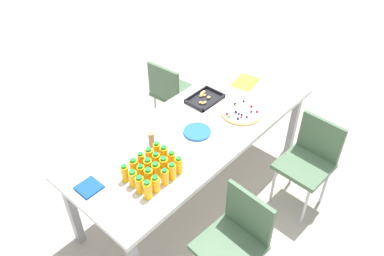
{
  "coord_description": "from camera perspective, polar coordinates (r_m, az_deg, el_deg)",
  "views": [
    {
      "loc": [
        -1.81,
        -1.55,
        2.71
      ],
      "look_at": [
        -0.06,
        0.0,
        0.78
      ],
      "focal_mm": 35.68,
      "sensor_mm": 36.0,
      "label": 1
    }
  ],
  "objects": [
    {
      "name": "party_table",
      "position": [
        3.12,
        0.79,
        -0.7
      ],
      "size": [
        2.24,
        0.87,
        0.76
      ],
      "color": "silver",
      "rests_on": "ground_plane"
    },
    {
      "name": "juice_bottle_9",
      "position": [
        2.7,
        -3.03,
        -4.77
      ],
      "size": [
        0.05,
        0.05,
        0.14
      ],
      "color": "#F9AC14",
      "rests_on": "party_table"
    },
    {
      "name": "juice_bottle_16",
      "position": [
        2.68,
        -8.69,
        -5.75
      ],
      "size": [
        0.06,
        0.06,
        0.13
      ],
      "color": "#F9AE14",
      "rests_on": "party_table"
    },
    {
      "name": "juice_bottle_14",
      "position": [
        2.74,
        -4.2,
        -4.0
      ],
      "size": [
        0.06,
        0.06,
        0.15
      ],
      "color": "#F9AC14",
      "rests_on": "party_table"
    },
    {
      "name": "juice_bottle_1",
      "position": [
        2.56,
        -5.46,
        -8.33
      ],
      "size": [
        0.06,
        0.06,
        0.13
      ],
      "color": "#FAAC14",
      "rests_on": "party_table"
    },
    {
      "name": "juice_bottle_10",
      "position": [
        2.61,
        -8.77,
        -7.48
      ],
      "size": [
        0.06,
        0.06,
        0.13
      ],
      "color": "#F9AC14",
      "rests_on": "party_table"
    },
    {
      "name": "juice_bottle_5",
      "position": [
        2.56,
        -7.8,
        -8.38
      ],
      "size": [
        0.06,
        0.06,
        0.14
      ],
      "color": "#FAAC14",
      "rests_on": "party_table"
    },
    {
      "name": "paper_folder",
      "position": [
        3.65,
        8.01,
        6.8
      ],
      "size": [
        0.29,
        0.25,
        0.01
      ],
      "primitive_type": "cube",
      "rotation": [
        0.0,
        0.0,
        0.19
      ],
      "color": "yellow",
      "rests_on": "party_table"
    },
    {
      "name": "juice_bottle_15",
      "position": [
        2.64,
        -9.99,
        -6.69
      ],
      "size": [
        0.05,
        0.05,
        0.14
      ],
      "color": "#F9AD14",
      "rests_on": "party_table"
    },
    {
      "name": "juice_bottle_2",
      "position": [
        2.59,
        -4.07,
        -7.32
      ],
      "size": [
        0.05,
        0.05,
        0.13
      ],
      "color": "#F9AD14",
      "rests_on": "party_table"
    },
    {
      "name": "snack_tray",
      "position": [
        3.37,
        1.88,
        4.41
      ],
      "size": [
        0.31,
        0.22,
        0.04
      ],
      "color": "black",
      "rests_on": "party_table"
    },
    {
      "name": "juice_bottle_18",
      "position": [
        2.74,
        -6.41,
        -4.2
      ],
      "size": [
        0.06,
        0.06,
        0.14
      ],
      "color": "#F9AC14",
      "rests_on": "party_table"
    },
    {
      "name": "juice_bottle_6",
      "position": [
        2.59,
        -6.48,
        -7.3
      ],
      "size": [
        0.06,
        0.06,
        0.15
      ],
      "color": "#F9AD14",
      "rests_on": "party_table"
    },
    {
      "name": "chair_near_right",
      "position": [
        3.33,
        17.17,
        -4.26
      ],
      "size": [
        0.42,
        0.42,
        0.83
      ],
      "rotation": [
        0.0,
        0.0,
        1.52
      ],
      "color": "#4C6B4C",
      "rests_on": "ground_plane"
    },
    {
      "name": "juice_bottle_8",
      "position": [
        2.67,
        -4.23,
        -5.59
      ],
      "size": [
        0.06,
        0.06,
        0.14
      ],
      "color": "#FAAE14",
      "rests_on": "party_table"
    },
    {
      "name": "juice_bottle_3",
      "position": [
        2.62,
        -2.99,
        -6.5
      ],
      "size": [
        0.06,
        0.06,
        0.14
      ],
      "color": "#F9AE14",
      "rests_on": "party_table"
    },
    {
      "name": "chair_far_right",
      "position": [
        3.96,
        -3.08,
        5.55
      ],
      "size": [
        0.43,
        0.43,
        0.83
      ],
      "rotation": [
        0.0,
        0.0,
        -1.5
      ],
      "color": "#4C6B4C",
      "rests_on": "ground_plane"
    },
    {
      "name": "juice_bottle_19",
      "position": [
        2.78,
        -5.24,
        -3.37
      ],
      "size": [
        0.05,
        0.05,
        0.14
      ],
      "color": "#F9AD14",
      "rests_on": "party_table"
    },
    {
      "name": "napkin_stack",
      "position": [
        2.69,
        -15.13,
        -8.57
      ],
      "size": [
        0.15,
        0.15,
        0.02
      ],
      "primitive_type": "cube",
      "color": "#194CA5",
      "rests_on": "party_table"
    },
    {
      "name": "juice_bottle_11",
      "position": [
        2.64,
        -7.61,
        -6.64
      ],
      "size": [
        0.05,
        0.05,
        0.13
      ],
      "color": "#FAAE14",
      "rests_on": "party_table"
    },
    {
      "name": "plate_stack",
      "position": [
        3.01,
        0.77,
        -0.57
      ],
      "size": [
        0.22,
        0.22,
        0.02
      ],
      "color": "blue",
      "rests_on": "party_table"
    },
    {
      "name": "chair_near_left",
      "position": [
        2.7,
        6.59,
        -15.86
      ],
      "size": [
        0.43,
        0.43,
        0.83
      ],
      "rotation": [
        0.0,
        0.0,
        1.5
      ],
      "color": "#4C6B4C",
      "rests_on": "ground_plane"
    },
    {
      "name": "juice_bottle_17",
      "position": [
        2.71,
        -7.6,
        -4.9
      ],
      "size": [
        0.05,
        0.05,
        0.14
      ],
      "color": "#FAAD14",
      "rests_on": "party_table"
    },
    {
      "name": "juice_bottle_13",
      "position": [
        2.7,
        -5.34,
        -4.94
      ],
      "size": [
        0.06,
        0.06,
        0.14
      ],
      "color": "#F9AD14",
      "rests_on": "party_table"
    },
    {
      "name": "juice_bottle_4",
      "position": [
        2.66,
        -1.98,
        -5.6
      ],
      "size": [
        0.06,
        0.06,
        0.14
      ],
      "color": "#F9AE14",
      "rests_on": "party_table"
    },
    {
      "name": "fruit_pizza",
      "position": [
        3.23,
        7.38,
        2.35
      ],
      "size": [
        0.35,
        0.35,
        0.05
      ],
      "color": "tan",
      "rests_on": "party_table"
    },
    {
      "name": "ground_plane",
      "position": [
        3.61,
        0.69,
        -9.17
      ],
      "size": [
        12.0,
        12.0,
        0.0
      ],
      "primitive_type": "plane",
      "color": "#B2A899"
    },
    {
      "name": "juice_bottle_7",
      "position": [
        2.62,
        -5.4,
        -6.46
      ],
      "size": [
        0.06,
        0.06,
        0.15
      ],
      "color": "#F9AE14",
      "rests_on": "party_table"
    },
    {
      "name": "cardboard_tube",
      "position": [
        2.84,
        -6.07,
        -1.99
      ],
      "size": [
        0.04,
        0.04,
        0.15
      ],
      "primitive_type": "cylinder",
      "color": "#9E7A56",
      "rests_on": "party_table"
    },
    {
      "name": "juice_bottle_12",
      "position": [
        2.66,
        -6.57,
        -5.78
      ],
      "size": [
        0.06,
        0.06,
        0.14
      ],
      "color": "#F9AE14",
      "rests_on": "party_table"
    },
    {
      "name": "juice_bottle_0",
      "position": [
        2.51,
        -6.65,
        -9.16
      ],
      "size": [
        0.06,
        0.06,
        0.15
      ],
      "color": "#F9AE14",
      "rests_on": "party_table"
    }
  ]
}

